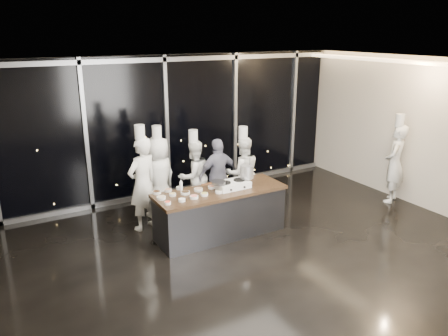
% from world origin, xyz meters
% --- Properties ---
extents(ground, '(9.00, 9.00, 0.00)m').
position_xyz_m(ground, '(0.00, 0.00, 0.00)').
color(ground, black).
rests_on(ground, ground).
extents(room_shell, '(9.02, 7.02, 3.21)m').
position_xyz_m(room_shell, '(0.18, 0.00, 2.25)').
color(room_shell, beige).
rests_on(room_shell, ground).
extents(window_wall, '(8.90, 0.11, 3.20)m').
position_xyz_m(window_wall, '(0.00, 3.43, 1.60)').
color(window_wall, black).
rests_on(window_wall, ground).
extents(demo_counter, '(2.46, 0.86, 0.90)m').
position_xyz_m(demo_counter, '(0.00, 0.90, 0.45)').
color(demo_counter, '#37373C').
rests_on(demo_counter, ground).
extents(stove, '(0.63, 0.41, 0.14)m').
position_xyz_m(stove, '(0.25, 0.89, 0.96)').
color(stove, white).
rests_on(stove, demo_counter).
extents(frying_pan, '(0.48, 0.28, 0.05)m').
position_xyz_m(frying_pan, '(-0.06, 0.88, 1.06)').
color(frying_pan, slate).
rests_on(frying_pan, stove).
extents(stock_pot, '(0.25, 0.25, 0.25)m').
position_xyz_m(stock_pot, '(0.57, 0.89, 1.16)').
color(stock_pot, '#B2B1B4').
rests_on(stock_pot, stove).
extents(prep_bowls, '(1.37, 0.70, 0.05)m').
position_xyz_m(prep_bowls, '(-0.60, 0.98, 0.93)').
color(prep_bowls, silver).
rests_on(prep_bowls, demo_counter).
extents(squeeze_bottle, '(0.06, 0.06, 0.21)m').
position_xyz_m(squeeze_bottle, '(-0.63, 1.24, 1.00)').
color(squeeze_bottle, white).
rests_on(squeeze_bottle, demo_counter).
extents(chef_far_left, '(0.78, 0.66, 2.05)m').
position_xyz_m(chef_far_left, '(-1.14, 1.88, 0.93)').
color(chef_far_left, white).
rests_on(chef_far_left, ground).
extents(chef_left, '(0.96, 0.80, 1.91)m').
position_xyz_m(chef_left, '(-0.66, 2.29, 0.85)').
color(chef_left, white).
rests_on(chef_left, ground).
extents(chef_center, '(0.83, 0.69, 1.76)m').
position_xyz_m(chef_center, '(0.09, 2.20, 0.78)').
color(chef_center, white).
rests_on(chef_center, ground).
extents(guest, '(0.93, 0.40, 1.58)m').
position_xyz_m(guest, '(0.54, 1.95, 0.79)').
color(guest, '#16153C').
rests_on(guest, ground).
extents(chef_right, '(0.88, 0.76, 1.80)m').
position_xyz_m(chef_right, '(1.06, 1.83, 0.80)').
color(chef_right, white).
rests_on(chef_right, ground).
extents(chef_side, '(0.77, 0.68, 1.99)m').
position_xyz_m(chef_side, '(4.20, 0.50, 0.90)').
color(chef_side, white).
rests_on(chef_side, ground).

